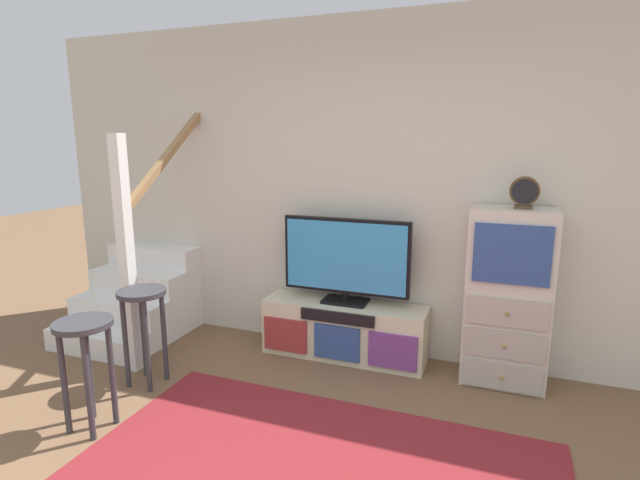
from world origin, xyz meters
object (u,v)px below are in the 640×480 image
side_cabinet (508,298)px  desk_clock (524,193)px  television (346,259)px  bar_stool_far (143,315)px  media_console (344,330)px  bar_stool_near (85,349)px

side_cabinet → desk_clock: size_ratio=5.89×
television → desk_clock: size_ratio=4.72×
side_cabinet → bar_stool_far: 2.61m
media_console → desk_clock: 1.73m
television → bar_stool_near: size_ratio=1.48×
bar_stool_far → media_console: bearing=37.7°
media_console → bar_stool_near: size_ratio=1.89×
bar_stool_far → desk_clock: bearing=20.5°
desk_clock → bar_stool_near: desk_clock is taller
television → bar_stool_far: size_ratio=1.45×
media_console → bar_stool_near: bar_stool_near is taller
television → bar_stool_far: television is taller
side_cabinet → bar_stool_near: bearing=-147.1°
bar_stool_far → side_cabinet: bearing=21.2°
media_console → television: bearing=90.0°
media_console → side_cabinet: size_ratio=1.03×
desk_clock → bar_stool_far: 2.79m
media_console → side_cabinet: (1.22, 0.01, 0.42)m
side_cabinet → desk_clock: desk_clock is taller
television → side_cabinet: 1.23m
bar_stool_near → bar_stool_far: bearing=96.5°
bar_stool_far → television: bearing=38.4°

